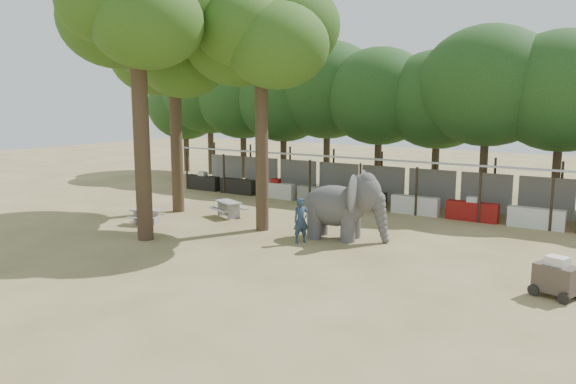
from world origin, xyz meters
The scene contains 11 objects.
ground centered at (0.00, 0.00, 0.00)m, with size 100.00×100.00×0.00m, color brown.
vendor_stalls centered at (0.00, 13.84, 1.18)m, with size 28.00×2.99×2.80m.
yard_tree_left centered at (-9.13, 7.19, 8.20)m, with size 7.10×6.90×11.02m.
yard_tree_center centered at (-6.13, 2.19, 9.21)m, with size 7.10×6.90×12.04m.
yard_tree_back centered at (-3.13, 6.19, 8.54)m, with size 7.10×6.90×11.36m.
backdrop_trees centered at (0.00, 19.00, 5.51)m, with size 46.46×5.95×8.33m.
elephant centered at (0.76, 6.50, 1.40)m, with size 3.75×2.79×2.80m.
handler centered at (-0.39, 5.02, 0.90)m, with size 0.65×0.43×1.81m, color #26384C.
picnic_table_near centered at (-8.13, 4.03, 0.45)m, with size 1.74×1.66×0.69m.
picnic_table_far centered at (-5.97, 7.31, 0.50)m, with size 1.97×1.88×0.77m.
cart_front centered at (9.06, 3.71, 0.60)m, with size 1.44×1.18×1.21m.
Camera 1 is at (11.09, -13.50, 5.66)m, focal length 35.00 mm.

